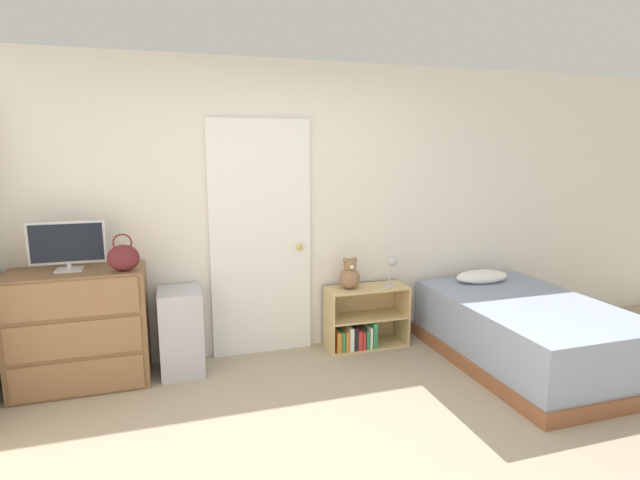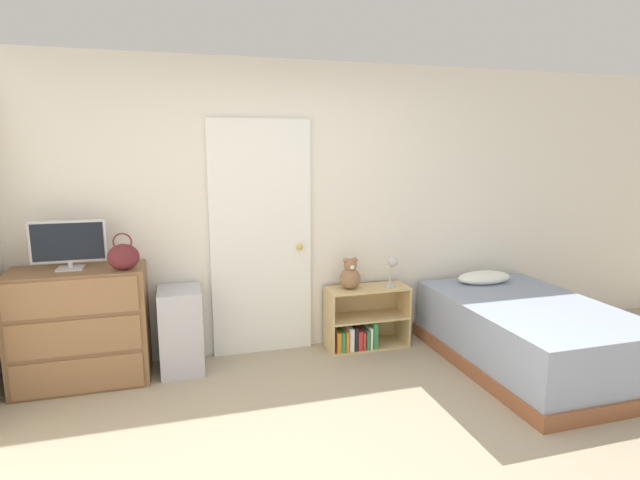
% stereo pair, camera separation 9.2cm
% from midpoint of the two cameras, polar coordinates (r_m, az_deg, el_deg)
% --- Properties ---
extents(ground_plane, '(16.00, 16.00, 0.00)m').
position_cam_midpoint_polar(ground_plane, '(3.09, 2.91, -25.46)').
color(ground_plane, tan).
extents(wall_back, '(10.00, 0.06, 2.55)m').
position_cam_midpoint_polar(wall_back, '(4.41, -5.71, 3.41)').
color(wall_back, silver).
rests_on(wall_back, ground_plane).
extents(door_closed, '(0.88, 0.09, 2.06)m').
position_cam_midpoint_polar(door_closed, '(4.37, -7.36, 0.04)').
color(door_closed, white).
rests_on(door_closed, ground_plane).
extents(dresser, '(0.98, 0.47, 0.91)m').
position_cam_midpoint_polar(dresser, '(4.29, -26.32, -9.10)').
color(dresser, brown).
rests_on(dresser, ground_plane).
extents(tv, '(0.53, 0.16, 0.37)m').
position_cam_midpoint_polar(tv, '(4.16, -27.49, -0.51)').
color(tv, '#B7B7BC').
rests_on(tv, dresser).
extents(handbag, '(0.23, 0.14, 0.28)m').
position_cam_midpoint_polar(handbag, '(3.98, -22.18, -1.87)').
color(handbag, '#591E23').
rests_on(handbag, dresser).
extents(storage_bin, '(0.34, 0.41, 0.69)m').
position_cam_midpoint_polar(storage_bin, '(4.29, -16.20, -9.95)').
color(storage_bin, '#ADADB7').
rests_on(storage_bin, ground_plane).
extents(bookshelf, '(0.75, 0.32, 0.56)m').
position_cam_midpoint_polar(bookshelf, '(4.67, 4.12, -9.51)').
color(bookshelf, tan).
rests_on(bookshelf, ground_plane).
extents(teddy_bear, '(0.19, 0.19, 0.29)m').
position_cam_midpoint_polar(teddy_bear, '(4.49, 2.84, -4.05)').
color(teddy_bear, '#8C6647').
rests_on(teddy_bear, bookshelf).
extents(desk_lamp, '(0.12, 0.11, 0.28)m').
position_cam_midpoint_polar(desk_lamp, '(4.58, 7.62, -2.85)').
color(desk_lamp, '#B2B2B7').
rests_on(desk_lamp, bookshelf).
extents(bed, '(1.20, 1.85, 0.66)m').
position_cam_midpoint_polar(bed, '(4.63, 21.98, -9.72)').
color(bed, brown).
rests_on(bed, ground_plane).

